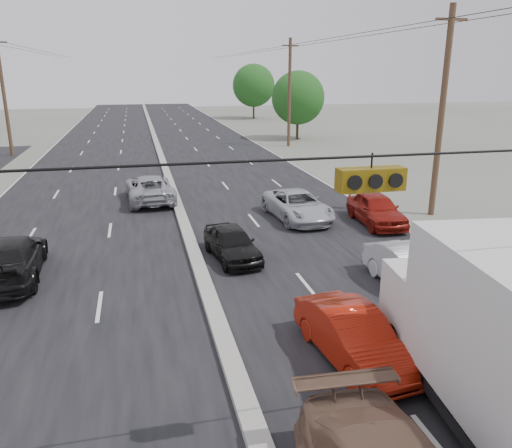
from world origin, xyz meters
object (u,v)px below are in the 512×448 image
at_px(utility_pole_right_c, 289,92).
at_px(tree_right_far, 254,85).
at_px(queue_car_e, 376,209).
at_px(red_sedan, 352,337).
at_px(utility_pole_right_b, 442,113).
at_px(tree_right_mid, 298,98).
at_px(oncoming_far, 150,189).
at_px(queue_car_c, 297,206).
at_px(queue_car_b, 412,270).
at_px(oncoming_near, 9,259).
at_px(utility_pole_left_c, 4,95).
at_px(queue_car_a, 232,243).

relative_size(utility_pole_right_c, tree_right_far, 1.23).
bearing_deg(queue_car_e, red_sedan, -115.63).
height_order(utility_pole_right_b, red_sedan, utility_pole_right_b).
distance_m(tree_right_mid, oncoming_far, 29.25).
bearing_deg(queue_car_c, queue_car_b, -87.39).
xyz_separation_m(red_sedan, queue_car_e, (5.95, 10.69, 0.07)).
xyz_separation_m(utility_pole_right_c, tree_right_far, (3.50, 30.00, -0.15)).
bearing_deg(oncoming_near, tree_right_mid, -125.67).
bearing_deg(queue_car_c, utility_pole_right_b, -10.99).
height_order(utility_pole_left_c, queue_car_b, utility_pole_left_c).
bearing_deg(queue_car_a, queue_car_e, 13.77).
relative_size(utility_pole_left_c, tree_right_far, 1.23).
xyz_separation_m(red_sedan, oncoming_far, (-4.40, 17.65, 0.07)).
xyz_separation_m(utility_pole_right_c, queue_car_c, (-6.94, -24.25, -4.42)).
bearing_deg(utility_pole_right_c, tree_right_far, 83.35).
height_order(red_sedan, oncoming_near, oncoming_near).
bearing_deg(queue_car_b, queue_car_c, 94.55).
relative_size(utility_pole_left_c, queue_car_c, 2.01).
xyz_separation_m(tree_right_mid, queue_car_a, (-13.60, -33.88, -3.69)).
relative_size(red_sedan, queue_car_b, 0.96).
distance_m(queue_car_a, queue_car_e, 8.11).
xyz_separation_m(red_sedan, queue_car_c, (2.56, 12.36, 0.02)).
distance_m(queue_car_e, oncoming_near, 15.80).
distance_m(utility_pole_right_b, queue_car_e, 5.70).
bearing_deg(queue_car_e, utility_pole_right_b, 17.82).
bearing_deg(oncoming_near, utility_pole_right_c, -126.60).
bearing_deg(utility_pole_right_c, utility_pole_right_b, -90.00).
bearing_deg(oncoming_near, queue_car_c, -161.74).
relative_size(queue_car_b, oncoming_far, 0.79).
distance_m(queue_car_c, queue_car_e, 3.78).
bearing_deg(oncoming_far, queue_car_c, 139.36).
bearing_deg(utility_pole_left_c, queue_car_a, -64.30).
height_order(utility_pole_right_b, queue_car_e, utility_pole_right_b).
bearing_deg(queue_car_b, queue_car_a, 138.91).
bearing_deg(tree_right_mid, queue_car_a, -111.87).
distance_m(red_sedan, queue_car_c, 12.62).
bearing_deg(oncoming_near, utility_pole_right_b, -171.38).
height_order(tree_right_mid, queue_car_e, tree_right_mid).
relative_size(tree_right_far, oncoming_far, 1.53).
bearing_deg(oncoming_far, tree_right_mid, -127.77).
xyz_separation_m(red_sedan, queue_car_b, (3.70, 3.54, 0.03)).
xyz_separation_m(utility_pole_left_c, queue_car_c, (18.06, -24.25, -4.42)).
distance_m(tree_right_far, queue_car_a, 60.82).
height_order(utility_pole_left_c, oncoming_near, utility_pole_left_c).
height_order(utility_pole_left_c, queue_car_c, utility_pole_left_c).
distance_m(utility_pole_right_c, queue_car_e, 26.51).
relative_size(utility_pole_right_b, utility_pole_right_c, 1.00).
bearing_deg(utility_pole_right_b, queue_car_e, -165.64).
bearing_deg(tree_right_far, red_sedan, -101.04).
bearing_deg(oncoming_far, queue_car_e, 142.72).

